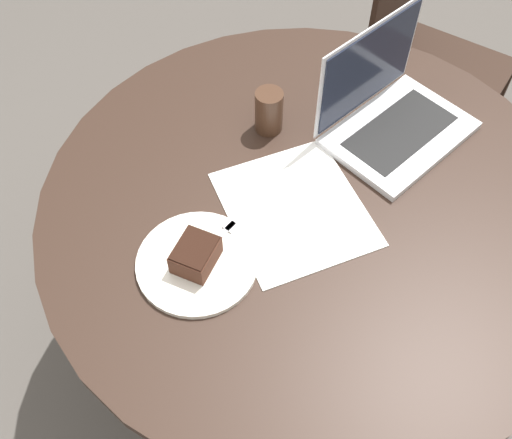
{
  "coord_description": "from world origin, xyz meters",
  "views": [
    {
      "loc": [
        -0.79,
        0.25,
        1.82
      ],
      "look_at": [
        -0.07,
        0.13,
        0.79
      ],
      "focal_mm": 42.0,
      "sensor_mm": 36.0,
      "label": 1
    }
  ],
  "objects_px": {
    "chair": "(422,63)",
    "plate": "(197,263)",
    "coffee_glass": "(269,111)",
    "laptop": "(391,115)"
  },
  "relations": [
    {
      "from": "laptop",
      "to": "coffee_glass",
      "type": "bearing_deg",
      "value": -43.51
    },
    {
      "from": "coffee_glass",
      "to": "chair",
      "type": "bearing_deg",
      "value": -51.87
    },
    {
      "from": "coffee_glass",
      "to": "laptop",
      "type": "xyz_separation_m",
      "value": [
        -0.05,
        -0.29,
        -0.01
      ]
    },
    {
      "from": "coffee_glass",
      "to": "laptop",
      "type": "bearing_deg",
      "value": -99.92
    },
    {
      "from": "chair",
      "to": "coffee_glass",
      "type": "height_order",
      "value": "chair"
    },
    {
      "from": "plate",
      "to": "coffee_glass",
      "type": "height_order",
      "value": "coffee_glass"
    },
    {
      "from": "laptop",
      "to": "plate",
      "type": "bearing_deg",
      "value": -1.83
    },
    {
      "from": "coffee_glass",
      "to": "laptop",
      "type": "relative_size",
      "value": 0.27
    },
    {
      "from": "chair",
      "to": "plate",
      "type": "bearing_deg",
      "value": -2.07
    },
    {
      "from": "plate",
      "to": "laptop",
      "type": "distance_m",
      "value": 0.59
    }
  ]
}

